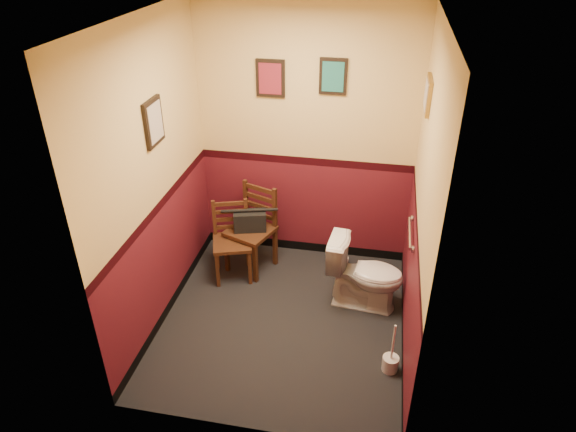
% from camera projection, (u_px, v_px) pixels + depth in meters
% --- Properties ---
extents(floor, '(2.20, 2.40, 0.00)m').
position_uv_depth(floor, '(283.00, 320.00, 4.83)').
color(floor, black).
rests_on(floor, ground).
extents(ceiling, '(2.20, 2.40, 0.00)m').
position_uv_depth(ceiling, '(281.00, 18.00, 3.46)').
color(ceiling, silver).
rests_on(ceiling, ground).
extents(wall_back, '(2.20, 0.00, 2.70)m').
position_uv_depth(wall_back, '(306.00, 139.00, 5.16)').
color(wall_back, '#59141F').
rests_on(wall_back, ground).
extents(wall_front, '(2.20, 0.00, 2.70)m').
position_uv_depth(wall_front, '(243.00, 285.00, 3.13)').
color(wall_front, '#59141F').
rests_on(wall_front, ground).
extents(wall_left, '(0.00, 2.40, 2.70)m').
position_uv_depth(wall_left, '(155.00, 183.00, 4.33)').
color(wall_left, '#59141F').
rests_on(wall_left, ground).
extents(wall_right, '(0.00, 2.40, 2.70)m').
position_uv_depth(wall_right, '(421.00, 207.00, 3.97)').
color(wall_right, '#59141F').
rests_on(wall_right, ground).
extents(grab_bar, '(0.05, 0.56, 0.06)m').
position_uv_depth(grab_bar, '(411.00, 233.00, 4.39)').
color(grab_bar, silver).
rests_on(grab_bar, wall_right).
extents(framed_print_back_a, '(0.28, 0.04, 0.36)m').
position_uv_depth(framed_print_back_a, '(270.00, 78.00, 4.90)').
color(framed_print_back_a, black).
rests_on(framed_print_back_a, wall_back).
extents(framed_print_back_b, '(0.26, 0.04, 0.34)m').
position_uv_depth(framed_print_back_b, '(333.00, 76.00, 4.77)').
color(framed_print_back_b, black).
rests_on(framed_print_back_b, wall_back).
extents(framed_print_left, '(0.04, 0.30, 0.38)m').
position_uv_depth(framed_print_left, '(154.00, 122.00, 4.15)').
color(framed_print_left, black).
rests_on(framed_print_left, wall_left).
extents(framed_print_right, '(0.04, 0.34, 0.28)m').
position_uv_depth(framed_print_right, '(428.00, 95.00, 4.12)').
color(framed_print_right, olive).
rests_on(framed_print_right, wall_right).
extents(toilet, '(0.76, 0.47, 0.71)m').
position_uv_depth(toilet, '(365.00, 274.00, 4.87)').
color(toilet, white).
rests_on(toilet, floor).
extents(toilet_brush, '(0.14, 0.14, 0.49)m').
position_uv_depth(toilet_brush, '(390.00, 363.00, 4.27)').
color(toilet_brush, silver).
rests_on(toilet_brush, floor).
extents(chair_left, '(0.48, 0.48, 0.82)m').
position_uv_depth(chair_left, '(232.00, 241.00, 5.27)').
color(chair_left, '#512C18').
rests_on(chair_left, floor).
extents(chair_right, '(0.55, 0.55, 0.92)m').
position_uv_depth(chair_right, '(253.00, 229.00, 5.36)').
color(chair_right, '#512C18').
rests_on(chair_right, floor).
extents(handbag, '(0.36, 0.24, 0.24)m').
position_uv_depth(handbag, '(250.00, 221.00, 5.27)').
color(handbag, black).
rests_on(handbag, chair_right).
extents(tp_stack, '(0.25, 0.13, 0.21)m').
position_uv_depth(tp_stack, '(337.00, 258.00, 5.55)').
color(tp_stack, silver).
rests_on(tp_stack, floor).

